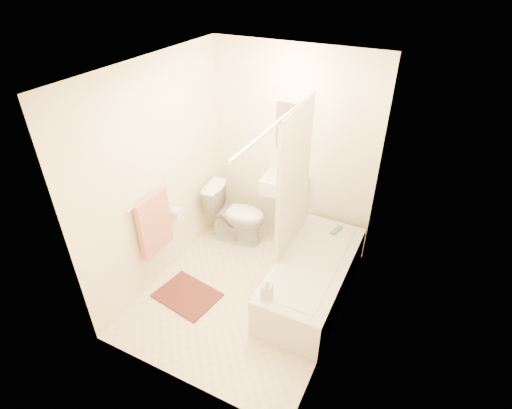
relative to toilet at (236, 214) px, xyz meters
The scene contains 17 objects.
floor 1.04m from the toilet, 55.27° to the right, with size 2.40×2.40×0.00m, color beige.
ceiling 2.25m from the toilet, 55.27° to the right, with size 2.40×2.40×0.00m, color white.
wall_back 1.08m from the toilet, 35.80° to the left, with size 2.00×0.02×2.40m, color beige.
wall_left 1.24m from the toilet, 119.10° to the right, with size 0.02×2.40×2.40m, color beige.
wall_right 1.94m from the toilet, 27.23° to the right, with size 0.02×2.40×2.40m, color beige.
mirror 1.31m from the toilet, 34.42° to the left, with size 0.40×0.03×0.55m, color white.
curtain_rod 1.97m from the toilet, 39.32° to the right, with size 0.03×0.03×1.70m, color silver.
shower_curtain 1.24m from the toilet, 19.34° to the right, with size 0.04×0.80×1.55m, color silver.
towel_bar 1.34m from the toilet, 111.11° to the right, with size 0.02×0.02×0.60m, color silver.
towel 1.19m from the toilet, 109.67° to the right, with size 0.06×0.45×0.66m, color #CC7266.
toilet_paper 0.84m from the toilet, 118.90° to the right, with size 0.12×0.12×0.11m, color white.
toilet is the anchor object (origin of this frame).
sink 0.62m from the toilet, 25.56° to the left, with size 0.51×0.41×1.00m, color white, non-canonical shape.
bathtub 1.31m from the toilet, 22.58° to the right, with size 0.70×1.61×0.45m, color silver, non-canonical shape.
bath_mat 1.20m from the toilet, 89.19° to the right, with size 0.64×0.48×0.02m, color #4F2721.
soap_bottle 1.53m from the toilet, 50.08° to the right, with size 0.09×0.10×0.21m, color white.
scrub_brush 1.27m from the toilet, ahead, with size 0.06×0.19×0.04m, color #41A95E.
Camera 1 is at (1.52, -2.79, 3.21)m, focal length 28.00 mm.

